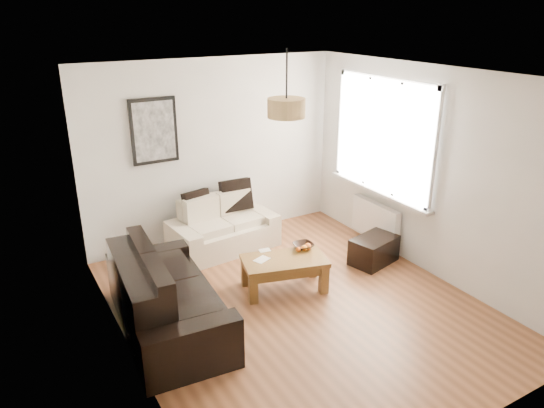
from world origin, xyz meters
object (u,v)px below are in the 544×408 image
sofa_leather (167,293)px  ottoman (374,250)px  loveseat_cream (223,225)px  coffee_table (284,274)px

sofa_leather → ottoman: sofa_leather is taller
loveseat_cream → coffee_table: 1.40m
loveseat_cream → coffee_table: bearing=-89.0°
coffee_table → ottoman: bearing=-0.5°
loveseat_cream → sofa_leather: (-1.32, -1.46, 0.06)m
loveseat_cream → ottoman: (1.56, -1.40, -0.18)m
loveseat_cream → ottoman: loveseat_cream is taller
loveseat_cream → sofa_leather: 1.97m
ottoman → sofa_leather: bearing=-178.9°
ottoman → loveseat_cream: bearing=138.1°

